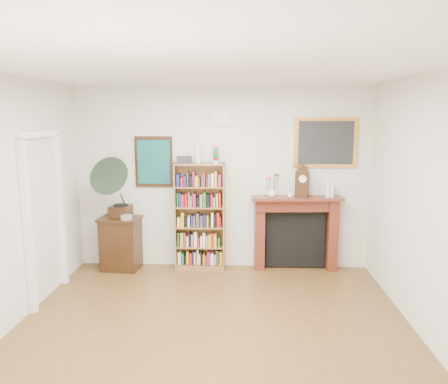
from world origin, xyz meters
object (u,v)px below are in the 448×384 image
Objects in this scene: bottle_right at (332,191)px; gramophone at (116,184)px; mantel_clock at (302,183)px; flower_vase at (272,192)px; bottle_left at (328,189)px; fireplace at (296,226)px; teacup at (290,195)px; cd_stack at (127,217)px; bookshelf at (200,211)px; side_cabinet at (121,243)px.

gramophone is at bearing -176.41° from bottle_right.
mantel_clock is 3.30× the size of flower_vase.
bottle_left reaches higher than flower_vase.
bottle_right is at bearing 21.39° from mantel_clock.
bottle_right is at bearing 3.03° from bottle_left.
gramophone is 3.94× the size of bottle_left.
gramophone reaches higher than fireplace.
mantel_clock is at bearing 13.25° from gramophone.
mantel_clock reaches higher than bottle_left.
bottle_right is (0.63, 0.05, 0.07)m from teacup.
cd_stack is at bearing -174.13° from flower_vase.
mantel_clock is at bearing -1.53° from bookshelf.
cd_stack is at bearing -168.24° from bookshelf.
bottle_left reaches higher than side_cabinet.
mantel_clock is at bearing -48.47° from fireplace.
gramophone reaches higher than teacup.
gramophone reaches higher than mantel_clock.
bookshelf is at bearing -159.26° from mantel_clock.
bookshelf is 23.96× the size of teacup.
flower_vase is (-0.45, -0.01, -0.15)m from mantel_clock.
gramophone is at bearing -176.40° from bottle_left.
flower_vase is 1.72× the size of teacup.
bottle_right is at bearing 4.35° from cd_stack.
cd_stack is at bearing -175.62° from bottle_left.
mantel_clock is at bearing 14.37° from teacup.
bottle_right is (0.45, 0.00, -0.12)m from mantel_clock.
side_cabinet is 0.95m from gramophone.
flower_vase is (2.29, 0.19, -0.14)m from gramophone.
gramophone reaches higher than flower_vase.
flower_vase reaches higher than teacup.
bookshelf is 7.90× the size of bottle_left.
gramophone is 2.57m from teacup.
mantel_clock is at bearing -179.81° from bottle_right.
bookshelf is at bearing 178.82° from fireplace.
fireplace is 10.09× the size of flower_vase.
bookshelf is 15.80× the size of cd_stack.
cd_stack is 0.88× the size of flower_vase.
bottle_left is 0.06m from bottle_right.
teacup reaches higher than fireplace.
cd_stack is 2.45m from teacup.
teacup is at bearing -137.69° from fireplace.
fireplace is 0.77m from bottle_right.
teacup is at bearing -7.67° from flower_vase.
bottle_left is (3.14, 0.07, 0.86)m from side_cabinet.
side_cabinet is 3.31m from bottle_right.
mantel_clock is 0.46m from bottle_right.
bookshelf is at bearing 178.87° from flower_vase.
flower_vase is at bearing 7.10° from side_cabinet.
bottle_left is at bearing 0.51° from flower_vase.
fireplace is at bearing 1.08° from bookshelf.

